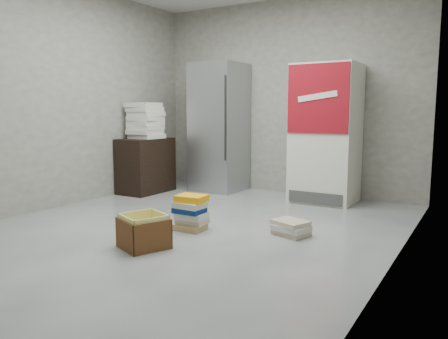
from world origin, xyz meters
name	(u,v)px	position (x,y,z in m)	size (l,w,h in m)	color
ground	(184,230)	(0.00, 0.00, 0.00)	(5.00, 5.00, 0.00)	#B0B0AB
room_shell	(182,48)	(0.00, 0.00, 1.80)	(4.04, 5.04, 2.82)	#A59E94
steel_fridge	(219,128)	(-0.90, 2.13, 0.95)	(0.70, 0.72, 1.90)	#A8ABB0
coke_cooler	(326,134)	(0.75, 2.12, 0.90)	(0.80, 0.73, 1.80)	silver
wood_shelf	(146,165)	(-1.73, 1.40, 0.40)	(0.50, 0.80, 0.80)	black
supply_box_stack	(145,121)	(-1.72, 1.40, 1.06)	(0.44, 0.44, 0.52)	silver
phonebook_stack_main	(191,213)	(0.06, 0.03, 0.18)	(0.32, 0.28, 0.36)	tan
phonebook_stack_side	(291,228)	(1.00, 0.38, 0.07)	(0.39, 0.35, 0.15)	#C7B092
cardboard_box	(144,234)	(0.04, -0.65, 0.12)	(0.48, 0.48, 0.30)	yellow
bucket_lid	(147,240)	(0.01, -0.57, 0.04)	(0.33, 0.33, 0.09)	gold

